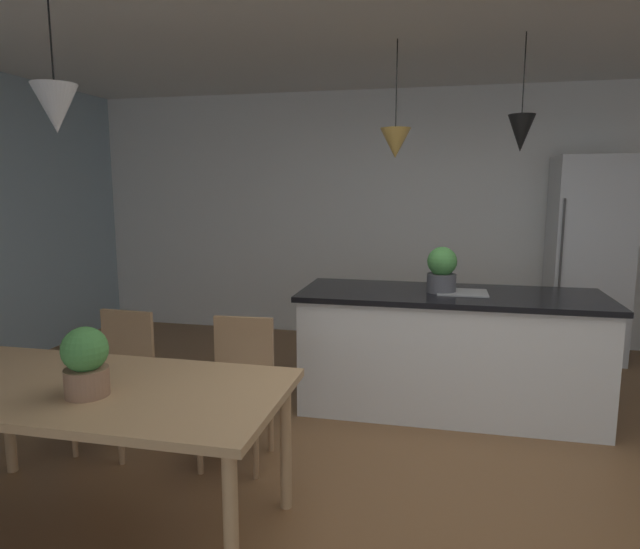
% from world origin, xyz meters
% --- Properties ---
extents(ground_plane, '(10.00, 8.40, 0.04)m').
position_xyz_m(ground_plane, '(0.00, 0.00, -0.02)').
color(ground_plane, brown).
extents(wall_back_kitchen, '(10.00, 0.12, 2.70)m').
position_xyz_m(wall_back_kitchen, '(0.00, 3.26, 1.35)').
color(wall_back_kitchen, white).
rests_on(wall_back_kitchen, ground_plane).
extents(dining_table, '(1.85, 0.92, 0.74)m').
position_xyz_m(dining_table, '(-1.67, -0.68, 0.67)').
color(dining_table, tan).
rests_on(dining_table, ground_plane).
extents(chair_far_right, '(0.42, 0.42, 0.87)m').
position_xyz_m(chair_far_right, '(-1.26, 0.15, 0.47)').
color(chair_far_right, '#A87F56').
rests_on(chair_far_right, ground_plane).
extents(chair_far_left, '(0.42, 0.42, 0.87)m').
position_xyz_m(chair_far_left, '(-2.09, 0.15, 0.47)').
color(chair_far_left, '#A87F56').
rests_on(chair_far_left, ground_plane).
extents(kitchen_island, '(2.21, 0.84, 0.91)m').
position_xyz_m(kitchen_island, '(-0.00, 1.23, 0.46)').
color(kitchen_island, silver).
rests_on(kitchen_island, ground_plane).
extents(refrigerator, '(0.69, 0.67, 1.96)m').
position_xyz_m(refrigerator, '(1.30, 2.86, 0.98)').
color(refrigerator, silver).
rests_on(refrigerator, ground_plane).
extents(pendant_over_table, '(0.20, 0.20, 0.80)m').
position_xyz_m(pendant_over_table, '(-1.74, -0.70, 2.01)').
color(pendant_over_table, black).
extents(pendant_over_island_main, '(0.22, 0.22, 0.82)m').
position_xyz_m(pendant_over_island_main, '(-0.43, 1.23, 1.99)').
color(pendant_over_island_main, black).
extents(pendant_over_island_aux, '(0.18, 0.18, 0.79)m').
position_xyz_m(pendant_over_island_aux, '(0.43, 1.23, 2.04)').
color(pendant_over_island_aux, black).
extents(potted_plant_on_island, '(0.22, 0.22, 0.34)m').
position_xyz_m(potted_plant_on_island, '(-0.07, 1.23, 1.07)').
color(potted_plant_on_island, '#4C4C51').
rests_on(potted_plant_on_island, kitchen_island).
extents(potted_plant_on_table, '(0.20, 0.20, 0.32)m').
position_xyz_m(potted_plant_on_table, '(-1.61, -0.79, 0.90)').
color(potted_plant_on_table, '#8C664C').
rests_on(potted_plant_on_table, dining_table).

